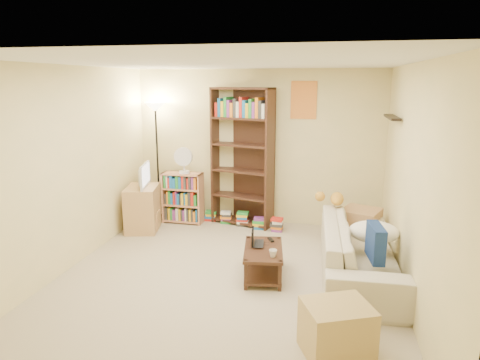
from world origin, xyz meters
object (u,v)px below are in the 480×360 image
Objects in this scene: floor_lamp at (156,127)px; side_table at (360,228)px; tv_stand at (143,208)px; desk_fan at (183,159)px; end_cabinet at (337,329)px; television at (141,175)px; coffee_table at (263,259)px; mug at (273,253)px; short_bookshelf at (183,198)px; tabby_cat at (334,198)px; sofa at (359,251)px; laptop at (262,244)px; tall_bookshelf at (242,154)px.

floor_lamp is 3.53× the size of side_table.
desk_fan is (0.55, 0.43, 0.73)m from tv_stand.
television is at bearing 138.33° from end_cabinet.
tv_stand is at bearing 140.84° from coffee_table.
television reaches higher than mug.
short_bookshelf is 1.51× the size of side_table.
television reaches higher than short_bookshelf.
tabby_cat is at bearing 90.71° from end_cabinet.
tv_stand reaches higher than sofa.
side_table is (3.28, -0.66, -1.29)m from floor_lamp.
television reaches higher than coffee_table.
short_bookshelf is at bearing 37.14° from laptop.
sofa reaches higher than mug.
side_table is (1.23, 1.12, -0.09)m from laptop.
coffee_table is 2.01× the size of desk_fan.
end_cabinet is (0.03, -2.46, -0.50)m from tabby_cat.
floor_lamp reaches higher than tv_stand.
floor_lamp is (0.03, 0.60, 1.22)m from tv_stand.
desk_fan is at bearing 128.19° from end_cabinet.
sofa is 1.13× the size of floor_lamp.
desk_fan is 0.73m from floor_lamp.
desk_fan reaches higher than end_cabinet.
laptop is at bearing 95.91° from sofa.
desk_fan is at bearing -64.85° from television.
tabby_cat is 2.97m from tv_stand.
tall_bookshelf is at bearing 0.00° from floor_lamp.
floor_lamp is (0.03, 0.60, 0.69)m from television.
floor_lamp reaches higher than end_cabinet.
tabby_cat is 0.90× the size of side_table.
mug is 2.77m from television.
side_table is at bearing -6.12° from sofa.
side_table reaches higher than laptop.
floor_lamp is at bearing 164.90° from tabby_cat.
tall_bookshelf is 4.02× the size of end_cabinet.
laptop is 2.76× the size of mug.
side_table reaches higher than end_cabinet.
laptop is (-1.16, -0.16, 0.05)m from sofa.
mug is at bearing -48.51° from desk_fan.
short_bookshelf reaches higher than tv_stand.
sofa is 3.99× the size of side_table.
floor_lamp is 4.57m from end_cabinet.
mug is 2.73m from tv_stand.
side_table is (2.77, -0.49, -0.80)m from desk_fan.
tv_stand is 1.62× the size of desk_fan.
tall_bookshelf is 5.15× the size of desk_fan.
tall_bookshelf is 2.62× the size of short_bookshelf.
tv_stand is at bearing -134.85° from short_bookshelf.
floor_lamp reaches higher than tabby_cat.
mug is (-0.98, -0.49, 0.08)m from sofa.
tall_bookshelf reaches higher than tv_stand.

